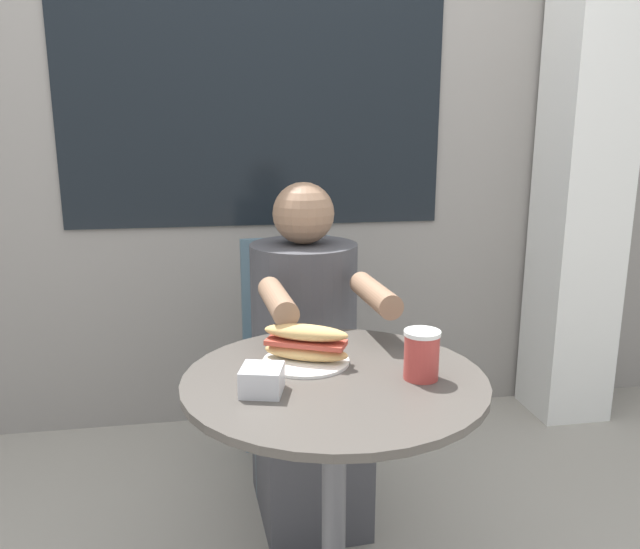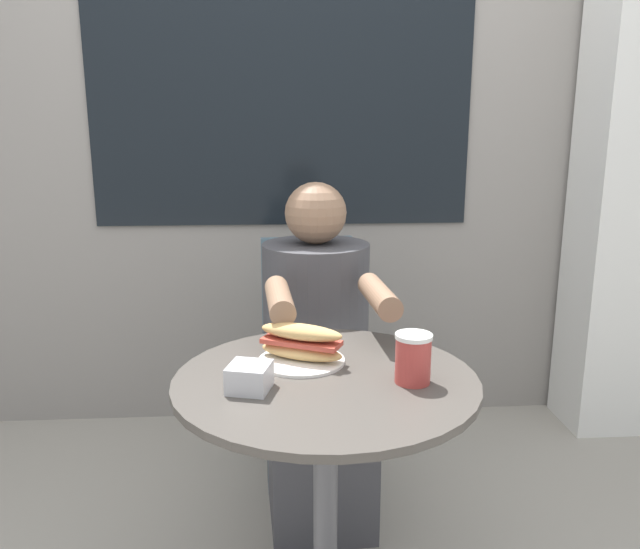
% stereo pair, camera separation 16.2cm
% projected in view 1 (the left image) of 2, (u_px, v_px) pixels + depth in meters
% --- Properties ---
extents(storefront_wall, '(8.00, 0.09, 2.80)m').
position_uv_depth(storefront_wall, '(275.00, 97.00, 2.57)').
color(storefront_wall, gray).
rests_on(storefront_wall, ground_plane).
extents(lattice_pillar, '(0.30, 0.30, 2.40)m').
position_uv_depth(lattice_pillar, '(586.00, 147.00, 2.63)').
color(lattice_pillar, silver).
rests_on(lattice_pillar, ground_plane).
extents(cafe_table, '(0.72, 0.72, 0.71)m').
position_uv_depth(cafe_table, '(334.00, 448.00, 1.51)').
color(cafe_table, '#47423D').
rests_on(cafe_table, ground_plane).
extents(diner_chair, '(0.40, 0.40, 0.87)m').
position_uv_depth(diner_chair, '(291.00, 331.00, 2.37)').
color(diner_chair, slate).
rests_on(diner_chair, ground_plane).
extents(seated_diner, '(0.37, 0.63, 1.11)m').
position_uv_depth(seated_diner, '(307.00, 377.00, 2.05)').
color(seated_diner, '#424247').
rests_on(seated_diner, ground_plane).
extents(sandwich_on_plate, '(0.22, 0.22, 0.10)m').
position_uv_depth(sandwich_on_plate, '(306.00, 347.00, 1.55)').
color(sandwich_on_plate, white).
rests_on(sandwich_on_plate, cafe_table).
extents(drink_cup, '(0.09, 0.09, 0.12)m').
position_uv_depth(drink_cup, '(422.00, 355.00, 1.45)').
color(drink_cup, '#B73D38').
rests_on(drink_cup, cafe_table).
extents(napkin_box, '(0.11, 0.11, 0.06)m').
position_uv_depth(napkin_box, '(262.00, 380.00, 1.38)').
color(napkin_box, silver).
rests_on(napkin_box, cafe_table).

